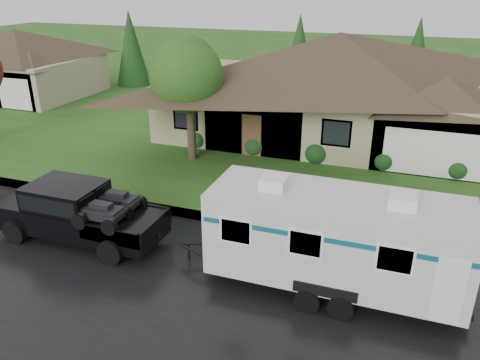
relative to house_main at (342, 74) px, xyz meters
name	(u,v)px	position (x,y,z in m)	size (l,w,h in m)	color
ground	(201,252)	(-2.29, -13.84, -3.59)	(140.00, 140.00, 0.00)	#284F18
road	(173,286)	(-2.29, -15.84, -3.59)	(140.00, 8.00, 0.01)	black
curb	(225,220)	(-2.29, -11.59, -3.52)	(140.00, 0.50, 0.15)	gray
lawn	(302,127)	(-2.29, 1.16, -3.52)	(140.00, 26.00, 0.15)	#284F18
house_main	(342,74)	(0.00, 0.00, 0.00)	(19.44, 10.80, 6.90)	#9C8F69
house_far	(20,57)	(-24.07, 2.02, -0.62)	(10.80, 8.64, 5.80)	tan
tree_left_green	(189,73)	(-6.13, -6.27, 0.74)	(3.64, 3.64, 6.03)	#382B1E
shrub_row	(317,151)	(-0.29, -4.54, -2.94)	(13.60, 1.00, 1.00)	#143814
pickup_truck	(75,210)	(-6.70, -14.40, -2.52)	(6.00, 2.28, 2.00)	black
travel_trailer	(335,237)	(2.11, -14.40, -1.83)	(7.40, 2.60, 3.32)	beige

